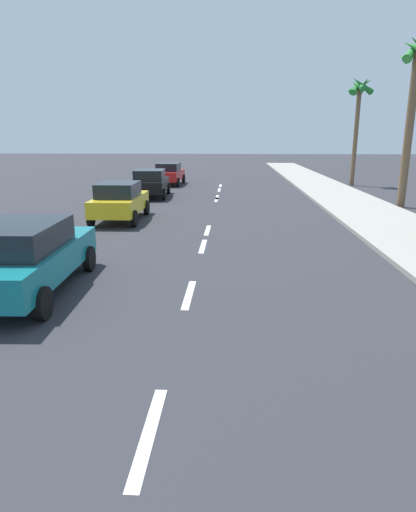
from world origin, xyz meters
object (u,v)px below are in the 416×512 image
Objects in this scene: parked_car_black at (150,182)px; palm_tree_distant at (359,101)px; parked_car_teal at (22,255)px; palm_tree_far at (415,83)px; parked_car_red at (169,173)px; parked_car_yellow at (120,200)px.

parked_car_black is 0.58× the size of palm_tree_distant.
parked_car_teal is 0.62× the size of palm_tree_distant.
parked_car_teal is 0.59× the size of palm_tree_far.
parked_car_red is 14.10m from palm_tree_distant.
parked_car_yellow is 20.33m from palm_tree_distant.
parked_car_teal is at bearing -90.60° from parked_car_yellow.
palm_tree_far reaches higher than palm_tree_distant.
parked_car_black is (-0.22, 16.14, -0.00)m from parked_car_teal.
palm_tree_distant reaches higher than parked_car_yellow.
parked_car_teal is 1.07× the size of parked_car_black.
palm_tree_far is (12.81, 13.05, 4.90)m from parked_car_teal.
parked_car_red is at bearing 142.60° from palm_tree_far.
parked_car_black is 0.55× the size of palm_tree_far.
palm_tree_far is 10.32m from palm_tree_distant.
palm_tree_far is 1.06× the size of palm_tree_distant.
palm_tree_far is at bearing -35.58° from parked_car_red.
parked_car_teal is at bearing -87.87° from parked_car_red.
palm_tree_distant is (13.07, 23.37, 4.95)m from parked_car_teal.
palm_tree_distant reaches higher than parked_car_teal.
palm_tree_far is (12.89, 4.37, 4.90)m from parked_car_yellow.
parked_car_teal is at bearing -119.22° from palm_tree_distant.
palm_tree_distant is at bearing 88.54° from palm_tree_far.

